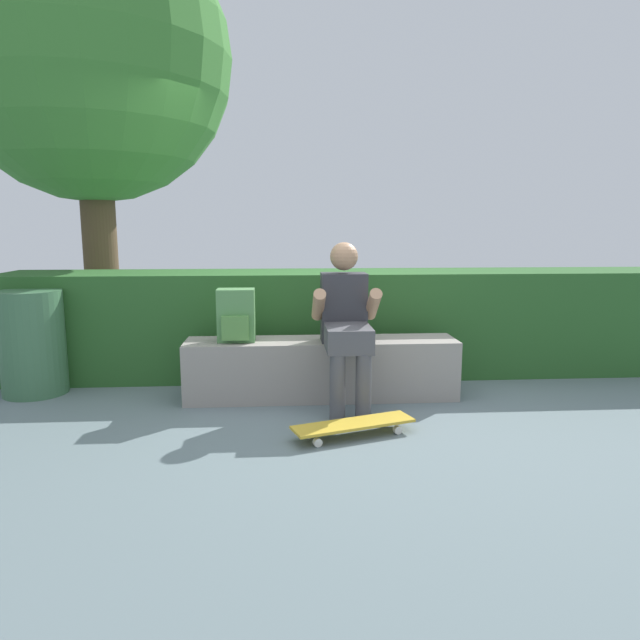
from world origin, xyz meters
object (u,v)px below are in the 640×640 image
object	(u,v)px
backpack_on_bench	(236,316)
trash_bin	(32,343)
bench_main	(321,369)
person_skater	(346,319)
skateboard_near_person	(354,425)

from	to	relation	value
backpack_on_bench	trash_bin	distance (m)	1.67
bench_main	backpack_on_bench	bearing A→B (deg)	-179.17
bench_main	trash_bin	world-z (taller)	trash_bin
person_skater	skateboard_near_person	world-z (taller)	person_skater
person_skater	trash_bin	size ratio (longest dim) A/B	1.46
bench_main	skateboard_near_person	distance (m)	0.87
bench_main	skateboard_near_person	size ratio (longest dim) A/B	2.55
backpack_on_bench	trash_bin	world-z (taller)	backpack_on_bench
bench_main	backpack_on_bench	size ratio (longest dim) A/B	5.24
person_skater	skateboard_near_person	xyz separation A→B (m)	(-0.02, -0.64, -0.58)
person_skater	trash_bin	xyz separation A→B (m)	(-2.45, 0.47, -0.24)
bench_main	person_skater	size ratio (longest dim) A/B	1.73
bench_main	backpack_on_bench	distance (m)	0.78
bench_main	trash_bin	bearing A→B (deg)	173.46
skateboard_near_person	backpack_on_bench	distance (m)	1.29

